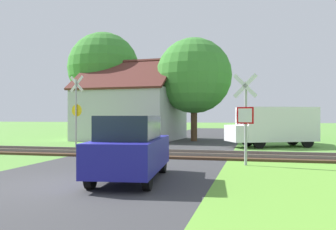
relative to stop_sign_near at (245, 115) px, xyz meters
name	(u,v)px	position (x,y,z in m)	size (l,w,h in m)	color
ground_plane	(77,184)	(-4.16, -4.70, -1.81)	(160.00, 160.00, 0.00)	#5B933D
road_asphalt	(107,173)	(-4.16, -2.70, -1.80)	(6.83, 80.00, 0.01)	#38383A
rail_track	(152,154)	(-4.16, 2.49, -1.75)	(60.00, 2.60, 0.22)	#422D1E
stop_sign_near	(245,115)	(0.00, 0.00, 0.00)	(0.86, 0.22, 3.28)	#9E9EA5
crossing_sign_far	(76,108)	(-8.83, 4.43, 0.37)	(0.86, 0.22, 3.88)	#9E9EA5
house	(131,112)	(-8.53, 12.50, 0.18)	(7.57, 7.31, 5.85)	#B7B7BC
tree_center	(194,76)	(-3.80, 12.00, 2.71)	(5.22, 5.22, 7.14)	#513823
tree_left	(103,68)	(-11.37, 13.99, 3.73)	(5.56, 5.56, 8.32)	#513823
mail_truck	(274,125)	(1.36, 8.22, -0.57)	(5.23, 3.72, 2.24)	white
parked_car	(131,148)	(-3.00, -3.81, -0.91)	(2.07, 4.16, 1.78)	navy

